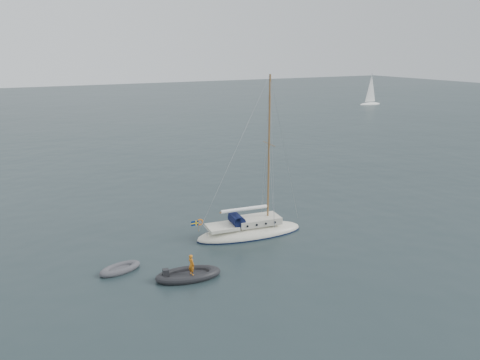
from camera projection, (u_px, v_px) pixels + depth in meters
ground at (267, 232)px, 34.06m from camera, size 300.00×300.00×0.00m
sailboat at (250, 223)px, 33.32m from camera, size 8.28×2.48×11.78m
dinghy at (120, 269)px, 28.03m from camera, size 2.62×1.18×0.38m
rib at (188, 274)px, 27.20m from camera, size 3.86×1.76×1.47m
distant_yacht_b at (371, 91)px, 109.59m from camera, size 5.81×3.10×7.70m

